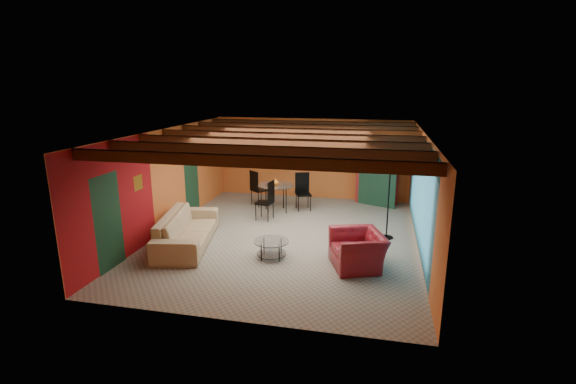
% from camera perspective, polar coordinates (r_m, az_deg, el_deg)
% --- Properties ---
extents(room, '(6.52, 8.01, 2.71)m').
position_cam_1_polar(room, '(10.31, -0.11, 6.40)').
color(room, gray).
rests_on(room, ground).
extents(sofa, '(1.61, 2.89, 0.80)m').
position_cam_1_polar(sofa, '(10.48, -13.60, -4.96)').
color(sofa, tan).
rests_on(sofa, ground).
extents(armchair, '(1.37, 1.46, 0.76)m').
position_cam_1_polar(armchair, '(9.14, 9.48, -7.80)').
color(armchair, maroon).
rests_on(armchair, ground).
extents(coffee_table, '(0.89, 0.89, 0.41)m').
position_cam_1_polar(coffee_table, '(9.54, -2.28, -7.76)').
color(coffee_table, silver).
rests_on(coffee_table, ground).
extents(dining_table, '(2.90, 2.90, 1.16)m').
position_cam_1_polar(dining_table, '(12.77, -1.67, -0.13)').
color(dining_table, white).
rests_on(dining_table, ground).
extents(armoire, '(1.36, 1.05, 2.15)m').
position_cam_1_polar(armoire, '(13.83, 12.14, 2.79)').
color(armoire, maroon).
rests_on(armoire, ground).
extents(floor_lamp, '(0.45, 0.45, 2.09)m').
position_cam_1_polar(floor_lamp, '(10.73, 13.58, -0.87)').
color(floor_lamp, black).
rests_on(floor_lamp, ground).
extents(ceiling_fan, '(1.50, 1.50, 0.44)m').
position_cam_1_polar(ceiling_fan, '(10.20, -0.24, 6.31)').
color(ceiling_fan, '#472614').
rests_on(ceiling_fan, ceiling).
extents(painting, '(1.05, 0.03, 0.65)m').
position_cam_1_polar(painting, '(14.32, -0.27, 5.87)').
color(painting, black).
rests_on(painting, wall_back).
extents(potted_plant, '(0.53, 0.47, 0.53)m').
position_cam_1_polar(potted_plant, '(13.62, 12.44, 8.31)').
color(potted_plant, '#26661E').
rests_on(potted_plant, armoire).
extents(vase, '(0.24, 0.24, 0.20)m').
position_cam_1_polar(vase, '(12.61, -1.69, 2.86)').
color(vase, orange).
rests_on(vase, dining_table).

